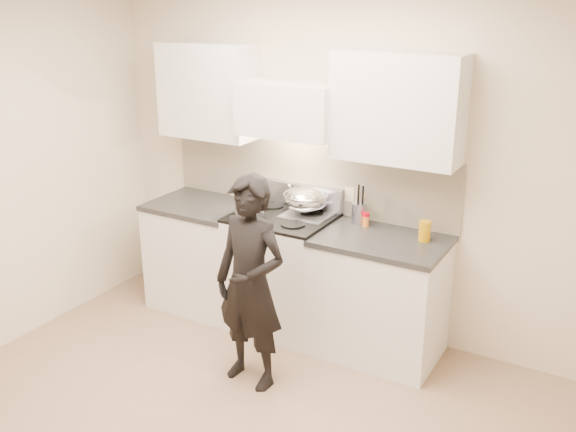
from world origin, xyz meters
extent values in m
cube|color=beige|center=(0.00, 1.75, 1.35)|extent=(4.00, 0.04, 2.70)
cube|color=beige|center=(-0.25, 1.74, 1.19)|extent=(2.50, 0.02, 0.53)
cube|color=#A9AAC1|center=(-0.30, 1.70, 1.03)|extent=(0.76, 0.08, 0.20)
cube|color=silver|center=(-0.30, 1.55, 1.75)|extent=(0.76, 0.40, 0.40)
cylinder|color=silver|center=(-0.30, 1.37, 1.57)|extent=(0.66, 0.02, 0.02)
cube|color=silver|center=(0.53, 1.58, 1.83)|extent=(0.90, 0.33, 0.75)
cube|color=silver|center=(-1.08, 1.58, 1.83)|extent=(0.80, 0.33, 0.75)
cube|color=beige|center=(0.13, 1.73, 1.10)|extent=(0.08, 0.01, 0.12)
cube|color=silver|center=(-0.30, 1.43, 0.46)|extent=(0.76, 0.65, 0.92)
cube|color=black|center=(-0.30, 1.43, 0.93)|extent=(0.76, 0.65, 0.02)
cube|color=silver|center=(-0.14, 1.54, 0.95)|extent=(0.36, 0.34, 0.01)
cylinder|color=silver|center=(-0.30, 1.13, 0.78)|extent=(0.62, 0.02, 0.02)
cylinder|color=black|center=(-0.48, 1.28, 0.95)|extent=(0.18, 0.18, 0.01)
cylinder|color=black|center=(-0.12, 1.28, 0.95)|extent=(0.18, 0.18, 0.01)
cylinder|color=black|center=(-0.48, 1.57, 0.95)|extent=(0.18, 0.18, 0.01)
cylinder|color=black|center=(-0.12, 1.57, 0.95)|extent=(0.18, 0.18, 0.01)
cube|color=silver|center=(0.53, 1.43, 0.44)|extent=(0.90, 0.65, 0.88)
cube|color=black|center=(0.53, 1.43, 0.90)|extent=(0.92, 0.67, 0.04)
cube|color=silver|center=(-1.08, 1.43, 0.44)|extent=(0.80, 0.65, 0.88)
cube|color=black|center=(-1.08, 1.43, 0.90)|extent=(0.82, 0.67, 0.04)
ellipsoid|color=silver|center=(-0.17, 1.57, 1.05)|extent=(0.34, 0.34, 0.19)
torus|color=silver|center=(-0.17, 1.57, 1.10)|extent=(0.35, 0.35, 0.02)
ellipsoid|color=beige|center=(-0.17, 1.57, 1.04)|extent=(0.19, 0.19, 0.09)
cylinder|color=silver|center=(-0.22, 1.43, 1.15)|extent=(0.11, 0.24, 0.18)
cylinder|color=silver|center=(-0.50, 1.28, 1.04)|extent=(0.25, 0.25, 0.16)
cube|color=silver|center=(-0.64, 1.29, 1.10)|extent=(0.05, 0.03, 0.01)
cube|color=silver|center=(-0.36, 1.27, 1.10)|extent=(0.05, 0.03, 0.01)
cylinder|color=#A9AAC1|center=(0.25, 1.63, 1.00)|extent=(0.11, 0.11, 0.16)
cylinder|color=black|center=(0.28, 1.63, 1.08)|extent=(0.01, 0.01, 0.28)
cylinder|color=silver|center=(0.27, 1.65, 1.08)|extent=(0.01, 0.01, 0.28)
cylinder|color=#A9AAC1|center=(0.26, 1.65, 1.08)|extent=(0.01, 0.01, 0.28)
cylinder|color=black|center=(0.24, 1.65, 1.08)|extent=(0.01, 0.01, 0.28)
cylinder|color=#A9AAC1|center=(0.23, 1.63, 1.08)|extent=(0.01, 0.01, 0.28)
cylinder|color=silver|center=(0.24, 1.61, 1.08)|extent=(0.01, 0.01, 0.28)
cylinder|color=black|center=(0.25, 1.60, 1.08)|extent=(0.01, 0.01, 0.28)
cylinder|color=#A9AAC1|center=(0.27, 1.61, 1.08)|extent=(0.01, 0.01, 0.28)
cylinder|color=orange|center=(0.33, 1.59, 0.96)|extent=(0.05, 0.05, 0.08)
cylinder|color=#C10014|center=(0.33, 1.59, 1.01)|extent=(0.05, 0.05, 0.03)
cylinder|color=#B17C06|center=(0.80, 1.52, 0.99)|extent=(0.08, 0.08, 0.15)
imported|color=black|center=(-0.08, 0.64, 0.74)|extent=(0.57, 0.40, 1.48)
camera|label=1|loc=(2.06, -2.60, 2.59)|focal=40.00mm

